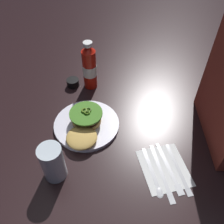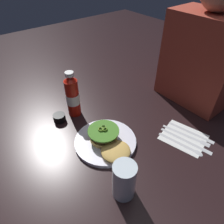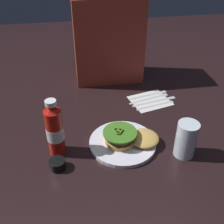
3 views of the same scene
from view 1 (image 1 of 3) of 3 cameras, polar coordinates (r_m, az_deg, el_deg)
The scene contains 11 objects.
ground_plane at distance 0.97m, azimuth -5.60°, elevation -0.04°, with size 3.00×3.00×0.00m, color black.
dinner_plate at distance 0.92m, azimuth -6.07°, elevation -2.92°, with size 0.24×0.24×0.01m, color white.
burger_sandwich at distance 0.89m, azimuth -6.25°, elevation -2.86°, with size 0.20×0.13×0.05m.
ketchup_bottle at distance 1.03m, azimuth -5.18°, elevation 10.38°, with size 0.06×0.06×0.22m.
water_glass at distance 0.77m, azimuth -13.75°, elevation -11.46°, with size 0.07×0.07×0.13m, color silver.
condiment_cup at distance 1.09m, azimuth -9.17°, elevation 6.84°, with size 0.05×0.05×0.03m, color black.
napkin at distance 0.83m, azimuth 12.14°, elevation -12.68°, with size 0.17×0.14×0.00m, color white.
spoon_utensil at distance 0.80m, azimuth 10.00°, elevation -15.01°, with size 0.18×0.06×0.00m.
butter_knife at distance 0.81m, azimuth 11.87°, elevation -14.38°, with size 0.21×0.06×0.00m.
fork_utensil at distance 0.83m, azimuth 13.67°, elevation -13.40°, with size 0.20×0.07×0.00m.
steak_knife at distance 0.83m, azimuth 15.62°, elevation -13.24°, with size 0.19×0.06×0.00m.
Camera 1 is at (0.66, 0.10, 0.70)m, focal length 38.92 mm.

